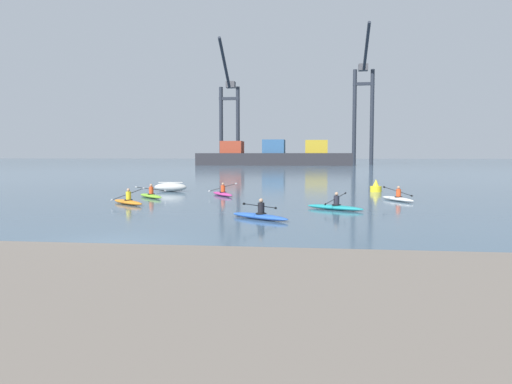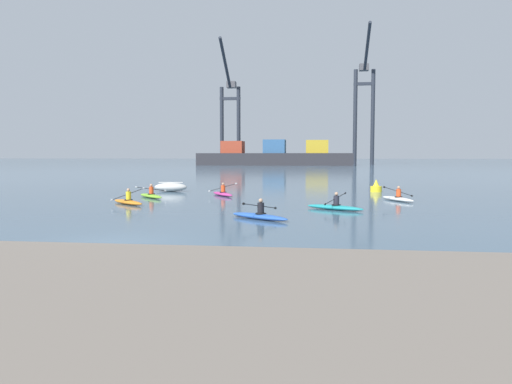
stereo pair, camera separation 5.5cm
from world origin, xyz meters
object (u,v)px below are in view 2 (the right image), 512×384
object	(u,v)px
capsized_dinghy	(171,187)
kayak_blue	(259,215)
kayak_magenta	(223,193)
kayak_white	(398,198)
gantry_crane_west	(230,110)
container_barge	(275,156)
kayak_lime	(151,195)
kayak_orange	(128,201)
kayak_teal	(335,207)
gantry_crane_west_mid	(364,101)
channel_buoy	(376,187)

from	to	relation	value
capsized_dinghy	kayak_blue	size ratio (longest dim) A/B	0.87
capsized_dinghy	kayak_magenta	distance (m)	6.14
capsized_dinghy	kayak_white	world-z (taller)	kayak_white
gantry_crane_west	kayak_white	world-z (taller)	gantry_crane_west
container_barge	kayak_lime	world-z (taller)	container_barge
kayak_orange	kayak_lime	world-z (taller)	kayak_orange
container_barge	kayak_teal	world-z (taller)	container_barge
kayak_teal	kayak_white	world-z (taller)	kayak_white
gantry_crane_west_mid	capsized_dinghy	size ratio (longest dim) A/B	14.69
capsized_dinghy	channel_buoy	size ratio (longest dim) A/B	2.68
channel_buoy	kayak_lime	bearing A→B (deg)	-154.34
capsized_dinghy	kayak_orange	world-z (taller)	kayak_orange
capsized_dinghy	kayak_white	bearing A→B (deg)	-20.47
kayak_orange	kayak_white	bearing A→B (deg)	14.63
gantry_crane_west_mid	kayak_blue	xyz separation A→B (m)	(-15.78, -134.41, -19.15)
kayak_teal	channel_buoy	bearing A→B (deg)	75.22
container_barge	gantry_crane_west_mid	xyz separation A→B (m)	(25.92, 14.32, 16.77)
gantry_crane_west	kayak_orange	world-z (taller)	gantry_crane_west
channel_buoy	kayak_blue	world-z (taller)	channel_buoy
gantry_crane_west	channel_buoy	bearing A→B (deg)	-74.28
channel_buoy	kayak_white	bearing A→B (deg)	-86.41
kayak_blue	channel_buoy	bearing A→B (deg)	68.52
kayak_blue	kayak_teal	world-z (taller)	same
container_barge	kayak_orange	size ratio (longest dim) A/B	15.05
channel_buoy	kayak_blue	size ratio (longest dim) A/B	0.32
channel_buoy	kayak_lime	size ratio (longest dim) A/B	0.34
container_barge	kayak_teal	xyz separation A→B (m)	(13.64, -115.70, -2.38)
container_barge	kayak_teal	bearing A→B (deg)	-83.27
kayak_teal	kayak_white	distance (m)	7.07
container_barge	kayak_magenta	size ratio (longest dim) A/B	13.67
kayak_magenta	kayak_lime	size ratio (longest dim) A/B	1.08
capsized_dinghy	kayak_blue	bearing A→B (deg)	-60.93
kayak_magenta	kayak_lime	xyz separation A→B (m)	(-4.53, -2.28, 0.00)
gantry_crane_west	kayak_lime	world-z (taller)	gantry_crane_west
channel_buoy	kayak_lime	distance (m)	17.55
kayak_orange	kayak_teal	distance (m)	12.15
kayak_white	kayak_lime	world-z (taller)	kayak_white
channel_buoy	kayak_blue	bearing A→B (deg)	-111.48
kayak_blue	kayak_lime	world-z (taller)	same
container_barge	gantry_crane_west	distance (m)	25.87
kayak_blue	kayak_magenta	bearing A→B (deg)	108.16
capsized_dinghy	kayak_lime	world-z (taller)	kayak_lime
kayak_white	kayak_lime	bearing A→B (deg)	178.91
container_barge	channel_buoy	bearing A→B (deg)	-80.40
gantry_crane_west	kayak_orange	xyz separation A→B (m)	(17.15, -128.73, -17.03)
kayak_blue	kayak_white	xyz separation A→B (m)	(7.61, 10.16, 0.00)
container_barge	kayak_blue	size ratio (longest dim) A/B	14.18
kayak_blue	kayak_teal	size ratio (longest dim) A/B	0.96
capsized_dinghy	kayak_orange	bearing A→B (deg)	-86.92
gantry_crane_west_mid	channel_buoy	size ratio (longest dim) A/B	39.33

